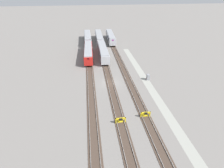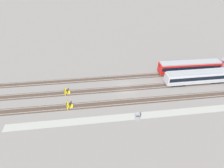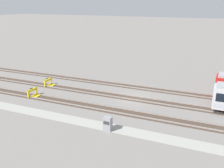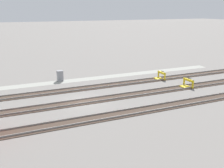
# 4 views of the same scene
# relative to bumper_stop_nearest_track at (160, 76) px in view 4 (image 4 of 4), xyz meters

# --- Properties ---
(ground_plane) EXTENTS (400.00, 400.00, 0.00)m
(ground_plane) POSITION_rel_bumper_stop_nearest_track_xyz_m (14.15, 5.20, -0.51)
(ground_plane) COLOR gray
(service_walkway) EXTENTS (54.00, 2.00, 0.01)m
(service_walkway) POSITION_rel_bumper_stop_nearest_track_xyz_m (14.15, -4.67, -0.51)
(service_walkway) COLOR #9E9E93
(service_walkway) RESTS_ON ground
(rail_track_nearest) EXTENTS (90.00, 2.23, 0.21)m
(rail_track_nearest) POSITION_rel_bumper_stop_nearest_track_xyz_m (14.15, 0.00, -0.47)
(rail_track_nearest) COLOR #47382D
(rail_track_nearest) RESTS_ON ground
(rail_track_near_inner) EXTENTS (90.00, 2.24, 0.21)m
(rail_track_near_inner) POSITION_rel_bumper_stop_nearest_track_xyz_m (14.15, 5.20, -0.47)
(rail_track_near_inner) COLOR #47382D
(rail_track_near_inner) RESTS_ON ground
(rail_track_middle) EXTENTS (90.00, 2.23, 0.21)m
(rail_track_middle) POSITION_rel_bumper_stop_nearest_track_xyz_m (14.15, 10.39, -0.47)
(rail_track_middle) COLOR #47382D
(rail_track_middle) RESTS_ON ground
(bumper_stop_nearest_track) EXTENTS (1.35, 2.00, 1.22)m
(bumper_stop_nearest_track) POSITION_rel_bumper_stop_nearest_track_xyz_m (0.00, 0.00, 0.00)
(bumper_stop_nearest_track) COLOR yellow
(bumper_stop_nearest_track) RESTS_ON ground
(bumper_stop_near_inner_track) EXTENTS (1.37, 2.01, 1.22)m
(bumper_stop_near_inner_track) POSITION_rel_bumper_stop_nearest_track_xyz_m (-1.02, 5.21, 0.00)
(bumper_stop_near_inner_track) COLOR yellow
(bumper_stop_near_inner_track) RESTS_ON ground
(electrical_cabinet) EXTENTS (0.90, 0.73, 1.60)m
(electrical_cabinet) POSITION_rel_bumper_stop_nearest_track_xyz_m (14.70, -5.35, 0.29)
(electrical_cabinet) COLOR gray
(electrical_cabinet) RESTS_ON ground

